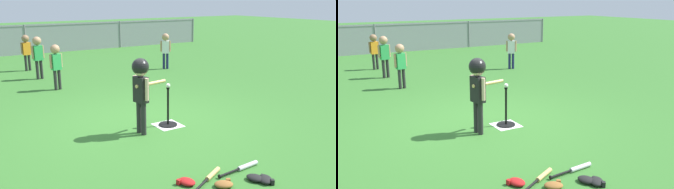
# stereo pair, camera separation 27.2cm
# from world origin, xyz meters

# --- Properties ---
(ground_plane) EXTENTS (60.00, 60.00, 0.00)m
(ground_plane) POSITION_xyz_m (0.00, 0.00, 0.00)
(ground_plane) COLOR #336B28
(home_plate) EXTENTS (0.44, 0.44, 0.01)m
(home_plate) POSITION_xyz_m (0.23, -0.36, 0.00)
(home_plate) COLOR white
(home_plate) RESTS_ON ground_plane
(batting_tee) EXTENTS (0.32, 0.32, 0.67)m
(batting_tee) POSITION_xyz_m (0.23, -0.36, 0.11)
(batting_tee) COLOR black
(batting_tee) RESTS_ON ground_plane
(baseball_on_tee) EXTENTS (0.07, 0.07, 0.07)m
(baseball_on_tee) POSITION_xyz_m (0.23, -0.36, 0.71)
(baseball_on_tee) COLOR white
(baseball_on_tee) RESTS_ON batting_tee
(batter_child) EXTENTS (0.64, 0.35, 1.24)m
(batter_child) POSITION_xyz_m (-0.34, -0.47, 0.88)
(batter_child) COLOR #262626
(batter_child) RESTS_ON ground_plane
(fielder_deep_center) EXTENTS (0.32, 0.21, 1.08)m
(fielder_deep_center) POSITION_xyz_m (-0.69, 6.06, 0.69)
(fielder_deep_center) COLOR #262626
(fielder_deep_center) RESTS_ON ground_plane
(fielder_deep_left) EXTENTS (0.28, 0.22, 1.09)m
(fielder_deep_left) POSITION_xyz_m (2.97, 4.07, 0.70)
(fielder_deep_left) COLOR #191E4C
(fielder_deep_left) RESTS_ON ground_plane
(fielder_near_left) EXTENTS (0.34, 0.23, 1.14)m
(fielder_near_left) POSITION_xyz_m (-0.69, 4.66, 0.74)
(fielder_near_left) COLOR #262626
(fielder_near_left) RESTS_ON ground_plane
(fielder_near_right) EXTENTS (0.31, 0.21, 1.08)m
(fielder_near_right) POSITION_xyz_m (-0.63, 3.20, 0.70)
(fielder_near_right) COLOR #262626
(fielder_near_right) RESTS_ON ground_plane
(spare_bat_silver) EXTENTS (0.68, 0.10, 0.06)m
(spare_bat_silver) POSITION_xyz_m (0.15, -2.29, 0.03)
(spare_bat_silver) COLOR silver
(spare_bat_silver) RESTS_ON ground_plane
(spare_bat_wood) EXTENTS (0.62, 0.34, 0.06)m
(spare_bat_wood) POSITION_xyz_m (-0.37, -2.25, 0.03)
(spare_bat_wood) COLOR #DBB266
(spare_bat_wood) RESTS_ON ground_plane
(glove_by_plate) EXTENTS (0.22, 0.26, 0.07)m
(glove_by_plate) POSITION_xyz_m (-0.70, -2.22, 0.04)
(glove_by_plate) COLOR #B21919
(glove_by_plate) RESTS_ON ground_plane
(glove_near_bats) EXTENTS (0.24, 0.27, 0.07)m
(glove_near_bats) POSITION_xyz_m (0.06, -2.59, 0.04)
(glove_near_bats) COLOR black
(glove_near_bats) RESTS_ON ground_plane
(glove_tossed_aside) EXTENTS (0.26, 0.27, 0.07)m
(glove_tossed_aside) POSITION_xyz_m (0.13, -2.68, 0.04)
(glove_tossed_aside) COLOR black
(glove_tossed_aside) RESTS_ON ground_plane
(glove_outfield_drop) EXTENTS (0.27, 0.25, 0.07)m
(glove_outfield_drop) POSITION_xyz_m (-0.36, -2.50, 0.04)
(glove_outfield_drop) COLOR brown
(glove_outfield_drop) RESTS_ON ground_plane
(outfield_fence) EXTENTS (16.06, 0.06, 1.15)m
(outfield_fence) POSITION_xyz_m (0.00, 9.48, 0.62)
(outfield_fence) COLOR slate
(outfield_fence) RESTS_ON ground_plane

